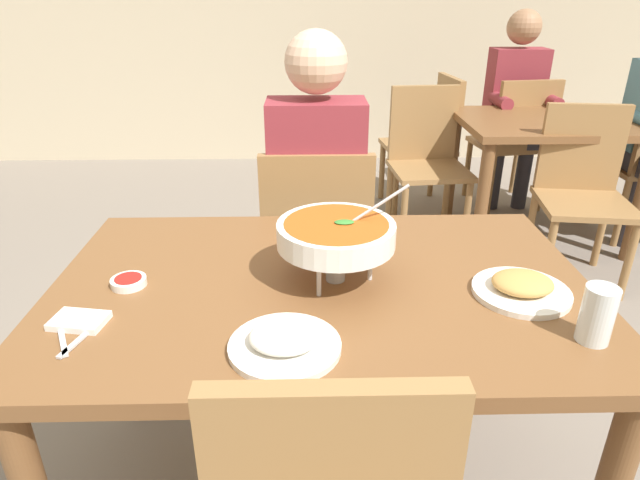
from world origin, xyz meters
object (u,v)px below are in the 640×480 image
Objects in this scene: sauce_dish at (129,281)px; chair_bg_right at (426,154)px; chair_diner_main at (317,242)px; appetizer_plate at (522,287)px; dining_table_main at (321,314)px; dining_table_far at (545,141)px; diner_main at (316,183)px; chair_bg_corner at (582,184)px; chair_bg_middle at (516,137)px; chair_bg_window at (431,136)px; drink_glass at (597,317)px; rice_plate at (285,341)px; patron_bg_middle at (516,100)px; curry_bowl at (336,235)px.

chair_bg_right is at bearing 59.09° from sauce_dish.
chair_diner_main reaches higher than appetizer_plate.
dining_table_main is 1.39× the size of dining_table_far.
chair_bg_corner is at bearing 24.57° from diner_main.
dining_table_main and dining_table_far have the same top height.
dining_table_main is 2.74m from chair_bg_middle.
chair_bg_right and chair_bg_window have the same top height.
drink_glass is (0.08, -0.20, 0.04)m from appetizer_plate.
diner_main is at bearing 57.37° from sauce_dish.
appetizer_plate is 0.24× the size of dining_table_far.
chair_diner_main reaches higher than dining_table_main.
diner_main is 1.19m from drink_glass.
dining_table_main is 0.52m from appetizer_plate.
chair_bg_window is (0.82, 2.42, -0.13)m from dining_table_main.
chair_bg_window is (0.32, 2.49, -0.25)m from appetizer_plate.
sauce_dish is (-0.41, 0.28, -0.01)m from rice_plate.
chair_diner_main and chair_bg_window have the same top height.
appetizer_plate is at bearing -97.35° from chair_bg_window.
chair_bg_corner is 0.69× the size of patron_bg_middle.
chair_bg_corner is 1.07m from patron_bg_middle.
appetizer_plate is 0.27× the size of chair_bg_right.
chair_bg_right is at bearing -145.46° from patron_bg_middle.
dining_table_main is 1.55× the size of chair_diner_main.
diner_main is at bearing -119.78° from chair_bg_right.
chair_bg_right is 0.86m from patron_bg_middle.
diner_main is 0.98m from appetizer_plate.
rice_plate is 2.61m from dining_table_far.
chair_diner_main is at bearing 56.23° from sauce_dish.
rice_plate is 0.62m from appetizer_plate.
curry_bowl is (0.04, -0.76, 0.12)m from diner_main.
curry_bowl is at bearing -87.17° from diner_main.
diner_main reaches higher than chair_bg_middle.
sauce_dish is 3.04m from chair_bg_middle.
diner_main is at bearing -155.43° from chair_bg_corner.
curry_bowl is at bearing -108.43° from chair_bg_right.
curry_bowl is (0.04, 0.01, 0.23)m from dining_table_main.
rice_plate is 0.67m from drink_glass.
chair_diner_main is 0.90× the size of dining_table_far.
chair_diner_main is at bearing -115.88° from chair_bg_window.
drink_glass is (0.58, -1.00, 0.29)m from chair_diner_main.
appetizer_plate is at bearing -8.57° from dining_table_main.
curry_bowl reaches higher than chair_bg_window.
chair_diner_main reaches higher than dining_table_far.
sauce_dish is at bearing 166.22° from drink_glass.
chair_diner_main is 0.92m from sauce_dish.
dining_table_main is 15.46× the size of sauce_dish.
appetizer_plate is (0.50, -0.07, 0.12)m from dining_table_main.
chair_diner_main is 2.21m from patron_bg_middle.
appetizer_plate is 2.14m from dining_table_far.
sauce_dish is at bearing -123.77° from chair_diner_main.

